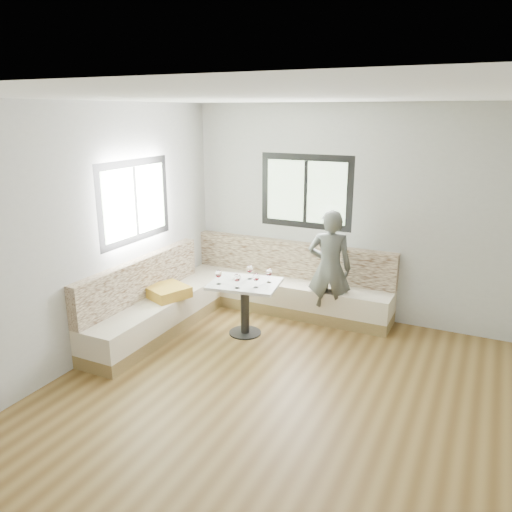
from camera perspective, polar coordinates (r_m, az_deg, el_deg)
The scene contains 10 objects.
room at distance 4.35m, azimuth 4.67°, elevation -0.96°, with size 5.01×5.01×2.81m.
banquette at distance 6.64m, azimuth -2.86°, elevation -4.60°, with size 2.90×2.80×0.95m.
table at distance 6.16m, azimuth -1.28°, elevation -4.52°, with size 0.92×0.77×0.68m.
person at distance 6.43m, azimuth 8.40°, elevation -1.40°, with size 0.56×0.37×1.53m, color #4E524C.
olive_ramekin at distance 6.22m, azimuth -2.19°, elevation -2.43°, with size 0.11×0.11×0.05m.
wine_glass_a at distance 6.02m, azimuth -4.32°, elevation -2.09°, with size 0.08×0.08×0.18m.
wine_glass_b at distance 5.87m, azimuth -2.17°, elevation -2.55°, with size 0.08×0.08×0.18m.
wine_glass_c at distance 5.88m, azimuth 0.00°, elevation -2.48°, with size 0.08×0.08×0.18m.
wine_glass_d at distance 6.18m, azimuth -0.73°, elevation -1.56°, with size 0.08×0.08×0.18m.
wine_glass_e at distance 6.06m, azimuth 1.50°, elevation -1.92°, with size 0.08×0.08×0.18m.
Camera 1 is at (1.41, -3.80, 2.70)m, focal length 35.00 mm.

